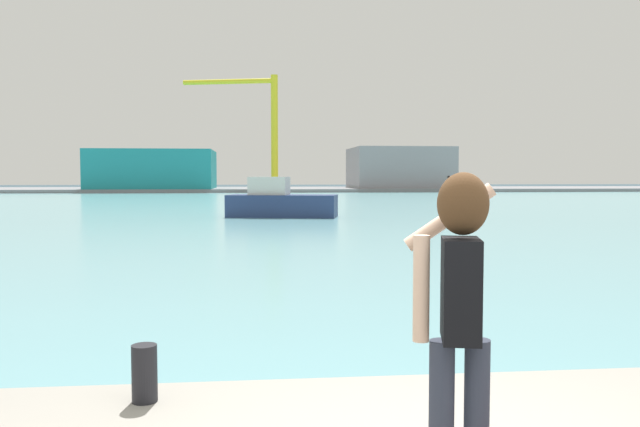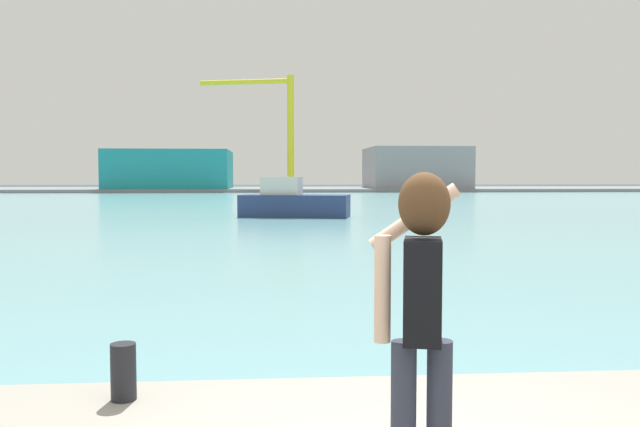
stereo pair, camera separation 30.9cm
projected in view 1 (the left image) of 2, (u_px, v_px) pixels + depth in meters
ground_plane at (266, 203)px, 53.23m from camera, size 220.00×220.00×0.00m
harbor_water at (266, 202)px, 55.22m from camera, size 140.00×100.00×0.02m
far_shore_dock at (260, 189)px, 94.92m from camera, size 140.00×20.00×0.46m
person_photographer at (459, 296)px, 3.52m from camera, size 0.53×0.57×1.74m
harbor_bollard at (145, 373)px, 4.90m from camera, size 0.19×0.19×0.44m
boat_moored at (280, 202)px, 34.96m from camera, size 6.19×3.54×2.17m
warehouse_left at (154, 169)px, 90.47m from camera, size 16.64×13.43×5.34m
warehouse_right at (399, 168)px, 95.31m from camera, size 13.95×13.06×5.88m
port_crane at (261, 117)px, 92.39m from camera, size 13.67×4.27×16.15m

